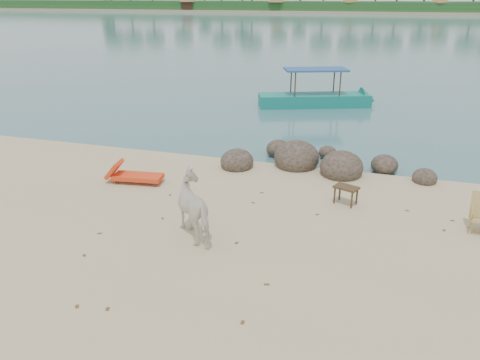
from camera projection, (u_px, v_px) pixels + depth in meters
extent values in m
plane|color=#36616C|center=(379.00, 22.00, 88.97)|extent=(400.00, 400.00, 0.00)
cube|color=tan|center=(386.00, 10.00, 160.01)|extent=(420.00, 90.00, 1.40)
cube|color=#1E4C1E|center=(385.00, 6.00, 128.23)|extent=(420.00, 18.00, 2.40)
ellipsoid|color=#302A20|center=(237.00, 162.00, 14.22)|extent=(1.00, 1.10, 0.75)
ellipsoid|color=#302A20|center=(297.00, 158.00, 14.35)|extent=(1.38, 1.51, 1.03)
ellipsoid|color=#302A20|center=(341.00, 168.00, 13.62)|extent=(1.25, 1.37, 0.94)
ellipsoid|color=#302A20|center=(384.00, 166.00, 14.03)|extent=(0.80, 0.88, 0.60)
ellipsoid|color=#302A20|center=(425.00, 179.00, 13.12)|extent=(0.68, 0.74, 0.51)
ellipsoid|color=#302A20|center=(278.00, 150.00, 15.49)|extent=(0.79, 0.87, 0.59)
ellipsoid|color=#302A20|center=(327.00, 153.00, 15.25)|extent=(0.58, 0.64, 0.43)
imported|color=silver|center=(198.00, 208.00, 10.01)|extent=(1.65, 1.61, 1.34)
plane|color=brown|center=(163.00, 220.00, 10.99)|extent=(0.14, 0.14, 0.00)
plane|color=brown|center=(262.00, 194.00, 12.41)|extent=(0.11, 0.11, 0.00)
plane|color=brown|center=(444.00, 231.00, 10.43)|extent=(0.11, 0.11, 0.00)
plane|color=brown|center=(243.00, 324.00, 7.51)|extent=(0.11, 0.11, 0.00)
plane|color=brown|center=(452.00, 222.00, 10.88)|extent=(0.13, 0.13, 0.00)
plane|color=brown|center=(267.00, 286.00, 8.49)|extent=(0.12, 0.12, 0.00)
plane|color=brown|center=(237.00, 244.00, 9.91)|extent=(0.12, 0.12, 0.00)
plane|color=brown|center=(170.00, 196.00, 12.27)|extent=(0.12, 0.12, 0.00)
plane|color=brown|center=(77.00, 308.00, 7.89)|extent=(0.14, 0.14, 0.00)
plane|color=brown|center=(108.00, 310.00, 7.83)|extent=(0.13, 0.13, 0.00)
plane|color=brown|center=(84.00, 257.00, 9.43)|extent=(0.14, 0.14, 0.00)
plane|color=brown|center=(317.00, 216.00, 11.18)|extent=(0.13, 0.13, 0.00)
plane|color=brown|center=(253.00, 204.00, 11.82)|extent=(0.13, 0.13, 0.00)
plane|color=brown|center=(407.00, 212.00, 11.38)|extent=(0.13, 0.13, 0.00)
plane|color=brown|center=(100.00, 235.00, 10.30)|extent=(0.14, 0.14, 0.00)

